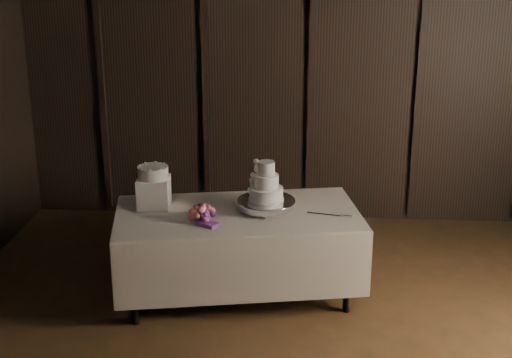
# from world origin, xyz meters

# --- Properties ---
(room) EXTENTS (6.08, 7.08, 3.08)m
(room) POSITION_xyz_m (0.00, 0.00, 1.50)
(room) COLOR black
(room) RESTS_ON ground
(display_table) EXTENTS (2.15, 1.39, 0.76)m
(display_table) POSITION_xyz_m (-0.59, 1.60, 0.42)
(display_table) COLOR silver
(display_table) RESTS_ON ground
(cake_stand) EXTENTS (0.61, 0.61, 0.09)m
(cake_stand) POSITION_xyz_m (-0.35, 1.66, 0.81)
(cake_stand) COLOR silver
(cake_stand) RESTS_ON display_table
(wedding_cake) EXTENTS (0.32, 0.28, 0.33)m
(wedding_cake) POSITION_xyz_m (-0.38, 1.65, 0.98)
(wedding_cake) COLOR white
(wedding_cake) RESTS_ON cake_stand
(bouquet) EXTENTS (0.41, 0.45, 0.17)m
(bouquet) POSITION_xyz_m (-0.84, 1.41, 0.82)
(bouquet) COLOR #DE6275
(bouquet) RESTS_ON display_table
(box_pedestal) EXTENTS (0.28, 0.28, 0.25)m
(box_pedestal) POSITION_xyz_m (-1.29, 1.69, 0.89)
(box_pedestal) COLOR white
(box_pedestal) RESTS_ON display_table
(small_cake) EXTENTS (0.28, 0.28, 0.10)m
(small_cake) POSITION_xyz_m (-1.29, 1.69, 1.06)
(small_cake) COLOR white
(small_cake) RESTS_ON box_pedestal
(cake_knife) EXTENTS (0.37, 0.10, 0.01)m
(cake_knife) POSITION_xyz_m (0.12, 1.59, 0.77)
(cake_knife) COLOR silver
(cake_knife) RESTS_ON display_table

